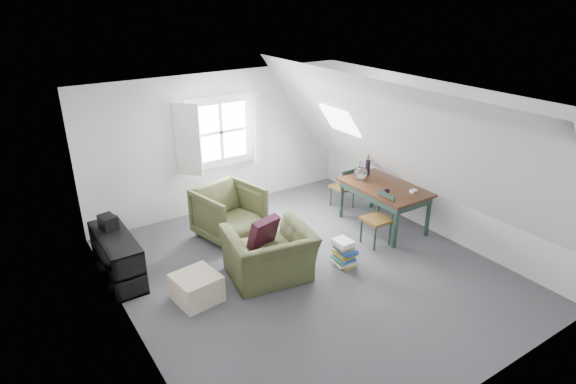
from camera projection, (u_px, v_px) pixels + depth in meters
floor at (308, 271)px, 7.02m from camera, size 5.50×5.50×0.00m
ceiling at (312, 102)px, 6.03m from camera, size 5.50×5.50×0.00m
wall_back at (220, 142)px, 8.64m from camera, size 5.00×0.00×5.00m
wall_front at (485, 292)px, 4.42m from camera, size 5.00×0.00×5.00m
wall_left at (125, 243)px, 5.26m from camera, size 0.00×5.50×5.50m
wall_right at (435, 159)px, 7.79m from camera, size 0.00×5.50×5.50m
slope_left at (202, 181)px, 5.54m from camera, size 3.19×5.50×4.48m
slope_right at (396, 137)px, 7.10m from camera, size 3.19×5.50×4.48m
dormer_window at (222, 132)px, 8.50m from camera, size 1.71×0.35×1.30m
skylight at (340, 120)px, 8.11m from camera, size 0.35×0.75×0.47m
armchair_near at (270, 277)px, 6.89m from camera, size 1.29×1.18×0.74m
armchair_far at (230, 236)px, 8.01m from camera, size 1.11×1.13×0.87m
throw_pillow at (264, 232)px, 6.74m from camera, size 0.49×0.35×0.46m
ottoman at (197, 288)px, 6.33m from camera, size 0.61×0.61×0.37m
dining_table at (384, 191)px, 8.11m from camera, size 0.90×1.49×0.75m
demijohn at (361, 172)px, 8.28m from camera, size 0.22×0.22×0.32m
vase_twigs at (368, 167)px, 8.48m from camera, size 0.09×0.10×0.68m
cup at (387, 195)px, 7.71m from camera, size 0.13×0.13×0.09m
paper_box at (413, 191)px, 7.82m from camera, size 0.13×0.09×0.04m
dining_chair_far at (344, 187)px, 8.90m from camera, size 0.37×0.37×0.79m
dining_chair_near at (378, 218)px, 7.63m from camera, size 0.40×0.40×0.85m
media_shelf at (118, 260)px, 6.75m from camera, size 0.43×1.30×0.66m
electronics_box at (108, 223)px, 6.79m from camera, size 0.24×0.30×0.22m
magazine_stack at (344, 253)px, 7.10m from camera, size 0.31×0.37×0.41m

